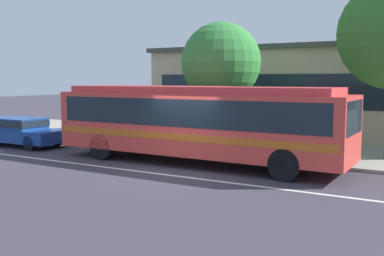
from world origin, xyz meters
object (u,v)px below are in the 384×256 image
object	(u,v)px
pedestrian_walking_along_curb	(260,132)
bus_stop_sign	(317,116)
transit_bus	(197,119)
street_tree_near_stop	(221,63)
sedan_behind_bus	(18,130)
pedestrian_waiting_near_sign	(163,123)

from	to	relation	value
pedestrian_walking_along_curb	bus_stop_sign	distance (m)	2.26
transit_bus	street_tree_near_stop	world-z (taller)	street_tree_near_stop
transit_bus	sedan_behind_bus	bearing A→B (deg)	-178.64
transit_bus	pedestrian_waiting_near_sign	world-z (taller)	transit_bus
sedan_behind_bus	street_tree_near_stop	world-z (taller)	street_tree_near_stop
pedestrian_waiting_near_sign	street_tree_near_stop	bearing A→B (deg)	17.20
pedestrian_waiting_near_sign	pedestrian_walking_along_curb	size ratio (longest dim) A/B	1.07
transit_bus	street_tree_near_stop	bearing A→B (deg)	101.71
transit_bus	sedan_behind_bus	xyz separation A→B (m)	(-9.29, -0.22, -0.91)
bus_stop_sign	street_tree_near_stop	xyz separation A→B (m)	(-4.58, 1.67, 2.00)
bus_stop_sign	pedestrian_waiting_near_sign	bearing A→B (deg)	172.79
sedan_behind_bus	pedestrian_walking_along_curb	world-z (taller)	pedestrian_walking_along_curb
pedestrian_walking_along_curb	bus_stop_sign	xyz separation A→B (m)	(2.14, -0.11, 0.70)
transit_bus	bus_stop_sign	xyz separation A→B (m)	(3.88, 1.71, 0.13)
street_tree_near_stop	pedestrian_waiting_near_sign	bearing A→B (deg)	-162.80
pedestrian_waiting_near_sign	pedestrian_walking_along_curb	distance (m)	5.00
pedestrian_walking_along_curb	street_tree_near_stop	world-z (taller)	street_tree_near_stop
sedan_behind_bus	bus_stop_sign	world-z (taller)	bus_stop_sign
transit_bus	pedestrian_waiting_near_sign	distance (m)	4.16
sedan_behind_bus	pedestrian_walking_along_curb	bearing A→B (deg)	10.47
pedestrian_waiting_near_sign	bus_stop_sign	world-z (taller)	bus_stop_sign
pedestrian_waiting_near_sign	transit_bus	bearing A→B (deg)	-39.06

